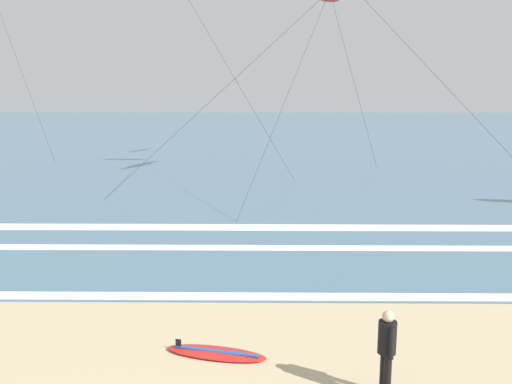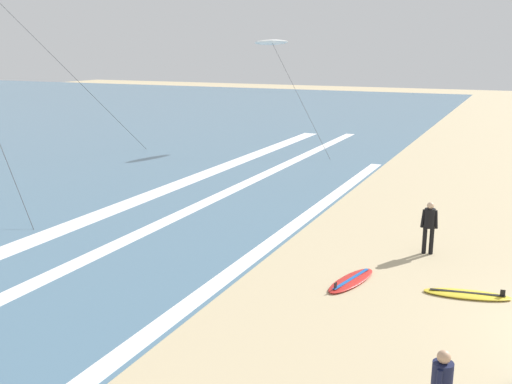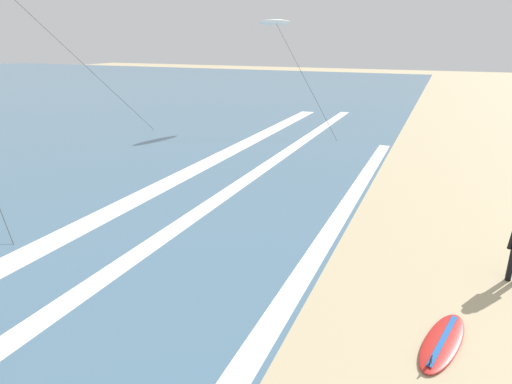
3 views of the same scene
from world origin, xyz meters
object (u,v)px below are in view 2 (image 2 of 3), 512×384
Objects in this scene: surfer_left_far at (429,223)px; surfboard_left_pile at (351,280)px; surfboard_foreground_flat at (467,294)px; kite_white_high_left at (272,43)px.

surfboard_left_pile is at bearing 154.53° from surfer_left_far.
surfboard_foreground_flat is 0.33× the size of kite_white_high_left.
surfboard_foreground_flat is at bearing -144.94° from kite_white_high_left.
surfboard_foreground_flat is at bearing -83.19° from surfboard_left_pile.
surfboard_foreground_flat is at bearing -153.10° from surfer_left_far.
kite_white_high_left reaches higher than surfboard_foreground_flat.
surfer_left_far is 21.46m from kite_white_high_left.
surfboard_left_pile is (-0.34, 2.87, 0.00)m from surfboard_foreground_flat.
surfboard_foreground_flat is 24.65m from kite_white_high_left.
surfer_left_far reaches higher than surfboard_foreground_flat.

